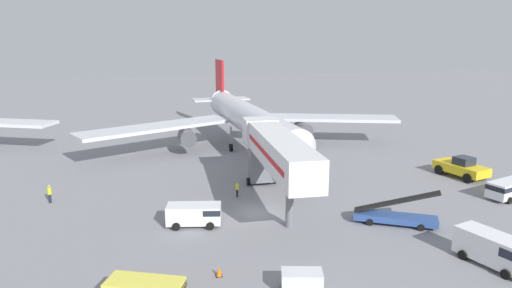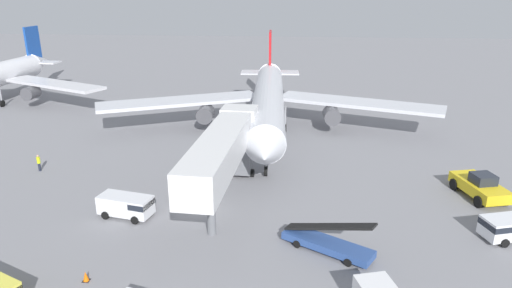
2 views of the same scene
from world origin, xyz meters
name	(u,v)px [view 1 (image 1 of 2)]	position (x,y,z in m)	size (l,w,h in m)	color
ground_plane	(257,213)	(0.00, 0.00, 0.00)	(300.00, 300.00, 0.00)	gray
airplane_at_gate	(247,119)	(4.47, 23.37, 4.61)	(46.37, 44.48, 11.82)	silver
jet_bridge	(275,150)	(2.18, 1.91, 5.37)	(4.20, 19.10, 7.17)	silver
pushback_tug	(461,168)	(25.37, 5.23, 1.14)	(4.09, 6.41, 2.44)	yellow
belt_loader_truck	(395,216)	(10.86, -5.36, 0.77)	(6.87, 5.03, 3.27)	#2D4C8E
service_van_outer_right	(196,214)	(-5.78, -1.47, 1.08)	(4.86, 2.89, 1.86)	white
service_van_rear_left	(496,249)	(13.76, -13.80, 1.28)	(3.48, 5.66, 2.25)	white
service_van_near_center	(509,188)	(25.28, -2.12, 1.06)	(5.56, 3.43, 1.81)	white
baggage_cart_far_left	(302,280)	(-0.54, -13.66, 0.76)	(2.88, 2.08, 1.36)	#38383D
ground_crew_worker_foreground	(50,193)	(-18.82, 7.53, 0.96)	(0.49, 0.49, 1.82)	#1E2333
ground_crew_worker_midground	(237,189)	(-0.87, 4.82, 0.85)	(0.41, 0.41, 1.60)	#1E2333
safety_cone_alpha	(219,271)	(-5.32, -10.51, 0.35)	(0.46, 0.46, 0.70)	black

